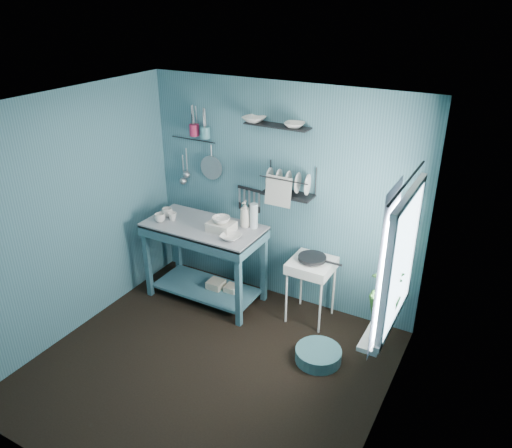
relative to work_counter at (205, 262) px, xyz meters
The scene contains 36 objects.
floor 1.32m from the work_counter, 54.98° to the right, with size 3.20×3.20×0.00m, color black.
ceiling 2.38m from the work_counter, 54.98° to the right, with size 3.20×3.20×0.00m, color silver.
wall_back 1.16m from the work_counter, 34.45° to the left, with size 3.20×3.20×0.00m, color #376370.
wall_front 2.72m from the work_counter, 74.23° to the right, with size 3.20×3.20×0.00m, color #376370.
wall_left 1.56m from the work_counter, 131.30° to the right, with size 3.00×3.00×0.00m, color #376370.
wall_right 2.64m from the work_counter, 23.68° to the right, with size 3.00×3.00×0.00m, color #376370.
work_counter is the anchor object (origin of this frame).
mug_left 0.73m from the work_counter, 161.57° to the right, with size 0.12×0.12×0.10m, color silver.
mug_mid 0.65m from the work_counter, behind, with size 0.10×0.10×0.09m, color silver.
mug_right 0.72m from the work_counter, behind, with size 0.12×0.12×0.10m, color silver.
wash_tub 0.58m from the work_counter, ahead, with size 0.28×0.22×0.10m, color beige.
tub_bowl 0.65m from the work_counter, ahead, with size 0.20×0.20×0.06m, color silver.
soap_bottle 0.78m from the work_counter, 25.46° to the left, with size 0.12×0.12×0.30m, color beige.
water_bottle 0.83m from the work_counter, 22.93° to the left, with size 0.09×0.09×0.28m, color silver.
counter_bowl 0.69m from the work_counter, 18.43° to the right, with size 0.22×0.22×0.05m, color silver.
hotplate_stand 1.25m from the work_counter, ahead, with size 0.45×0.45×0.72m, color white.
frying_pan 1.28m from the work_counter, ahead, with size 0.30×0.30×0.04m, color black.
knife_strip 0.99m from the work_counter, 53.82° to the left, with size 0.32×0.02×0.03m, color black.
dish_rack 1.39m from the work_counter, 22.61° to the left, with size 0.55×0.24×0.32m, color black.
upper_shelf 1.78m from the work_counter, 28.90° to the left, with size 0.70×0.18×0.01m, color black.
shelf_bowl_left 1.72m from the work_counter, 41.88° to the left, with size 0.23×0.23×0.06m, color silver.
shelf_bowl_right 1.85m from the work_counter, 23.41° to the left, with size 0.20×0.20×0.05m, color silver.
utensil_cup_magenta 1.51m from the work_counter, 130.94° to the left, with size 0.11×0.11×0.13m, color #B02048.
utensil_cup_teal 1.47m from the work_counter, 116.79° to the left, with size 0.11×0.11×0.13m, color teal.
colander 1.09m from the work_counter, 110.36° to the left, with size 0.28×0.28×0.03m, color #9B9CA2.
ladle_outer 1.22m from the work_counter, 139.20° to the left, with size 0.01×0.01×0.30m, color #9B9CA2.
ladle_inner 1.18m from the work_counter, 142.12° to the left, with size 0.01×0.01×0.30m, color #9B9CA2.
hook_rail 1.42m from the work_counter, 132.17° to the left, with size 0.01×0.01×0.60m, color black.
window_glass 2.54m from the work_counter, 13.79° to the right, with size 1.10×1.10×0.00m, color white.
windowsill 2.31m from the work_counter, 14.29° to the right, with size 0.16×0.95×0.04m, color white.
curtain 2.58m from the work_counter, 21.16° to the right, with size 1.35×1.35×0.00m, color silver.
curtain_rod 2.81m from the work_counter, 14.05° to the right, with size 0.02×0.02×1.05m, color black.
potted_plant 2.33m from the work_counter, 13.72° to the right, with size 0.26×0.26×0.46m, color #2D6829.
storage_tin_large 0.38m from the work_counter, 26.57° to the left, with size 0.18×0.18×0.22m, color tan.
storage_tin_small 0.48m from the work_counter, 14.93° to the left, with size 0.15×0.15×0.20m, color tan.
floor_basin 1.69m from the work_counter, 14.21° to the right, with size 0.45×0.45×0.13m, color #40767E.
Camera 1 is at (2.23, -3.08, 3.32)m, focal length 35.00 mm.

